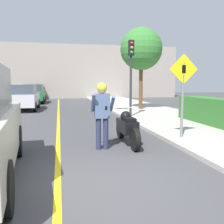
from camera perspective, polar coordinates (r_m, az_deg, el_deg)
The scene contains 13 objects.
ground_plane at distance 4.63m, azimuth -4.59°, elevation -15.98°, with size 80.00×80.00×0.00m, color #424244.
sidewalk_curb at distance 9.97m, azimuth 20.66°, elevation -3.75°, with size 4.40×44.00×0.12m.
road_center_line at distance 10.39m, azimuth -12.17°, elevation -3.37°, with size 0.12×36.00×0.01m.
building_backdrop at distance 30.28m, azimuth -11.09°, elevation 9.06°, with size 28.00×1.20×6.29m.
motorcycle at distance 7.34m, azimuth 3.44°, elevation -3.42°, with size 0.62×2.22×1.29m.
person_biker at distance 6.63m, azimuth -2.29°, elevation 0.85°, with size 0.59×0.49×1.80m.
crossing_sign at distance 7.89m, azimuth 15.90°, elevation 5.38°, with size 0.91×0.08×2.53m.
traffic_light at distance 12.66m, azimuth 4.37°, elevation 10.93°, with size 0.26×0.30×3.77m.
hedge_row at distance 11.00m, azimuth 22.01°, elevation 0.21°, with size 0.90×4.17×1.06m.
street_tree at distance 16.48m, azimuth 6.71°, elevation 14.05°, with size 2.68×2.68×5.17m.
parked_car_silver at distance 17.53m, azimuth -19.64°, elevation 3.20°, with size 1.88×4.20×1.68m.
parked_car_green at distance 23.41m, azimuth -17.44°, elevation 4.03°, with size 1.88×4.20×1.68m.
parked_car_white at distance 28.63m, azimuth -17.17°, elevation 4.45°, with size 1.88×4.20×1.68m.
Camera 1 is at (-0.54, -4.24, 1.77)m, focal length 40.00 mm.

